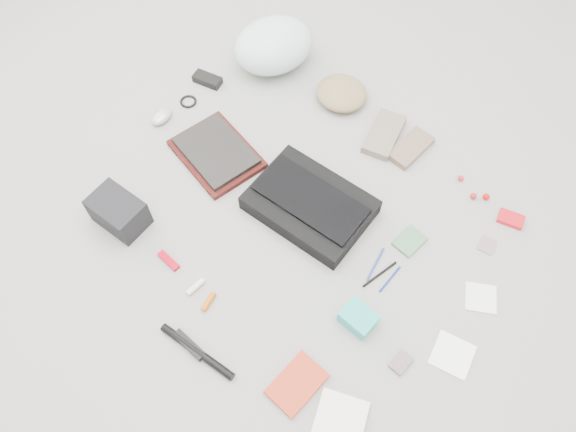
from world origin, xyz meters
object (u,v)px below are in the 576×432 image
Objects in this scene: book_red at (297,384)px; accordion_wallet at (358,318)px; laptop at (216,151)px; bike_helmet at (273,45)px; messenger_bag at (310,205)px; camera_bag at (119,212)px.

accordion_wallet is at bearing 88.07° from book_red.
laptop is 0.56m from bike_helmet.
accordion_wallet is at bearing -14.34° from bike_helmet.
bike_helmet is at bearing 136.18° from book_red.
book_red is (0.38, -0.54, -0.03)m from messenger_bag.
messenger_bag is 0.78m from bike_helmet.
messenger_bag reaches higher than laptop.
messenger_bag is 0.45m from laptop.
messenger_bag is 2.25× the size of camera_bag.
bike_helmet is at bearing 118.39° from laptop.
laptop is 0.45m from camera_bag.
bike_helmet reaches higher than messenger_bag.
bike_helmet is 0.98m from camera_bag.
messenger_bag is 2.39× the size of book_red.
laptop is at bearing 78.63° from camera_bag.
messenger_bag reaches higher than book_red.
laptop is 0.86× the size of bike_helmet.
camera_bag is at bearing -62.91° from bike_helmet.
messenger_bag is 3.85× the size of accordion_wallet.
accordion_wallet is (0.91, 0.25, -0.03)m from camera_bag.
messenger_bag is 0.47m from accordion_wallet.
camera_bag is at bearing -162.26° from accordion_wallet.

